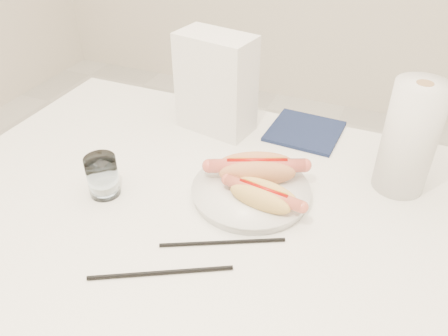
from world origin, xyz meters
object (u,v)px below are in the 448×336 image
at_px(hotdog_left, 257,169).
at_px(water_glass, 103,176).
at_px(plate, 251,193).
at_px(hotdog_right, 263,196).
at_px(table, 220,226).
at_px(napkin_box, 216,84).
at_px(paper_towel_roll, 410,138).

height_order(hotdog_left, water_glass, water_glass).
relative_size(plate, hotdog_right, 1.43).
relative_size(table, napkin_box, 5.05).
xyz_separation_m(napkin_box, paper_towel_roll, (0.44, -0.08, -0.00)).
distance_m(table, water_glass, 0.26).
xyz_separation_m(table, hotdog_left, (0.05, 0.08, 0.10)).
distance_m(water_glass, napkin_box, 0.36).
bearing_deg(hotdog_right, water_glass, -158.84).
bearing_deg(hotdog_right, table, -164.52).
relative_size(table, water_glass, 13.91).
bearing_deg(paper_towel_roll, water_glass, -154.99).
bearing_deg(hotdog_right, paper_towel_roll, 47.23).
height_order(hotdog_right, paper_towel_roll, paper_towel_roll).
bearing_deg(paper_towel_roll, hotdog_right, -141.46).
height_order(plate, paper_towel_roll, paper_towel_roll).
relative_size(hotdog_left, hotdog_right, 1.18).
bearing_deg(table, plate, 43.09).
distance_m(table, napkin_box, 0.35).
bearing_deg(plate, table, -136.91).
relative_size(hotdog_left, paper_towel_roll, 0.82).
xyz_separation_m(plate, hotdog_left, (-0.00, 0.04, 0.03)).
distance_m(hotdog_left, water_glass, 0.31).
bearing_deg(napkin_box, table, -54.33).
relative_size(plate, hotdog_left, 1.21).
distance_m(plate, hotdog_right, 0.06).
relative_size(table, hotdog_right, 7.49).
relative_size(table, paper_towel_roll, 5.18).
distance_m(hotdog_right, paper_towel_roll, 0.31).
distance_m(plate, paper_towel_roll, 0.33).
distance_m(plate, water_glass, 0.30).
xyz_separation_m(table, paper_towel_roll, (0.32, 0.20, 0.18)).
distance_m(hotdog_left, hotdog_right, 0.08).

